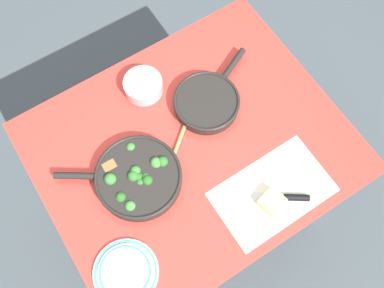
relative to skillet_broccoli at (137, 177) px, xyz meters
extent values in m
plane|color=#424C51|center=(-0.22, -0.01, -0.80)|extent=(14.00, 14.00, 0.00)
cube|color=red|center=(-0.22, -0.01, -0.04)|extent=(1.07, 0.89, 0.03)
cylinder|color=#BCBCC1|center=(-0.70, -0.39, -0.43)|extent=(0.05, 0.05, 0.74)
cylinder|color=#BCBCC1|center=(0.25, -0.39, -0.43)|extent=(0.05, 0.05, 0.74)
cylinder|color=#BCBCC1|center=(-0.70, 0.38, -0.43)|extent=(0.05, 0.05, 0.74)
cylinder|color=black|center=(0.00, 0.00, -0.01)|extent=(0.29, 0.29, 0.05)
torus|color=black|center=(0.00, 0.00, 0.02)|extent=(0.30, 0.30, 0.01)
cylinder|color=black|center=(0.18, -0.12, 0.00)|extent=(0.13, 0.10, 0.02)
cylinder|color=#2C6823|center=(0.08, -0.04, -0.01)|extent=(0.01, 0.01, 0.02)
sphere|color=#387A33|center=(0.08, -0.04, 0.02)|extent=(0.04, 0.04, 0.04)
cylinder|color=#205218|center=(0.08, 0.03, -0.01)|extent=(0.01, 0.01, 0.02)
sphere|color=#286023|center=(0.08, 0.03, 0.01)|extent=(0.04, 0.04, 0.04)
cylinder|color=#245B1C|center=(0.01, -0.01, -0.01)|extent=(0.01, 0.01, 0.02)
sphere|color=#2D6B28|center=(0.01, -0.01, 0.02)|extent=(0.04, 0.04, 0.04)
cylinder|color=#205218|center=(-0.02, 0.03, -0.01)|extent=(0.01, 0.01, 0.02)
sphere|color=#286023|center=(-0.02, 0.03, 0.01)|extent=(0.04, 0.04, 0.04)
cylinder|color=#205218|center=(0.00, 0.00, -0.01)|extent=(0.01, 0.01, 0.02)
sphere|color=#286023|center=(0.00, 0.00, 0.01)|extent=(0.03, 0.03, 0.03)
cylinder|color=#2C6823|center=(-0.03, -0.10, -0.01)|extent=(0.01, 0.01, 0.02)
sphere|color=#387A33|center=(-0.03, -0.10, 0.01)|extent=(0.03, 0.03, 0.03)
cylinder|color=#357027|center=(-0.08, -0.01, -0.01)|extent=(0.01, 0.01, 0.02)
sphere|color=#428438|center=(-0.08, -0.01, 0.02)|extent=(0.04, 0.04, 0.04)
cylinder|color=#357027|center=(-0.02, 0.02, -0.01)|extent=(0.01, 0.01, 0.02)
sphere|color=#428438|center=(-0.02, 0.02, 0.01)|extent=(0.03, 0.03, 0.03)
cylinder|color=#2C6823|center=(-0.01, -0.02, -0.01)|extent=(0.01, 0.01, 0.02)
sphere|color=#387A33|center=(-0.01, -0.02, 0.01)|extent=(0.04, 0.04, 0.04)
cylinder|color=#245B1C|center=(-0.10, 0.00, -0.01)|extent=(0.01, 0.01, 0.02)
sphere|color=#2D6B28|center=(-0.10, 0.00, 0.02)|extent=(0.04, 0.04, 0.04)
cylinder|color=#357027|center=(0.07, 0.08, -0.01)|extent=(0.01, 0.01, 0.02)
sphere|color=#428438|center=(0.07, 0.08, 0.01)|extent=(0.04, 0.04, 0.04)
cylinder|color=#245B1C|center=(0.00, 0.02, -0.01)|extent=(0.01, 0.01, 0.02)
sphere|color=#2D6B28|center=(0.00, 0.02, 0.01)|extent=(0.03, 0.03, 0.03)
cube|color=#AD7F4C|center=(-0.11, 0.01, 0.00)|extent=(0.04, 0.05, 0.03)
cube|color=#AD7F4C|center=(0.01, -0.07, 0.00)|extent=(0.05, 0.04, 0.03)
cube|color=#AD7F4C|center=(-0.01, 0.00, 0.00)|extent=(0.05, 0.05, 0.04)
cube|color=olive|center=(0.07, 0.01, 0.00)|extent=(0.04, 0.04, 0.03)
cube|color=olive|center=(0.06, -0.08, 0.00)|extent=(0.05, 0.03, 0.04)
cylinder|color=black|center=(-0.35, -0.11, -0.01)|extent=(0.24, 0.24, 0.04)
torus|color=black|center=(-0.35, -0.11, 0.01)|extent=(0.24, 0.24, 0.01)
cylinder|color=black|center=(-0.53, -0.19, 0.00)|extent=(0.14, 0.08, 0.02)
cylinder|color=#E5CC60|center=(-0.35, -0.11, -0.01)|extent=(0.20, 0.20, 0.02)
cylinder|color=#A87A4C|center=(-0.17, -0.03, -0.02)|extent=(0.26, 0.22, 0.02)
ellipsoid|color=#A87A4C|center=(-0.32, -0.14, -0.02)|extent=(0.07, 0.07, 0.02)
cube|color=silver|center=(-0.37, 0.28, -0.03)|extent=(0.40, 0.24, 0.00)
cube|color=silver|center=(-0.32, 0.28, -0.03)|extent=(0.14, 0.11, 0.01)
cylinder|color=black|center=(-0.42, 0.35, -0.02)|extent=(0.08, 0.07, 0.02)
cube|color=#EFD67A|center=(-0.34, 0.31, -0.01)|extent=(0.09, 0.09, 0.04)
cylinder|color=silver|center=(0.19, 0.25, -0.02)|extent=(0.21, 0.21, 0.01)
torus|color=#4C9EB7|center=(0.19, 0.25, -0.02)|extent=(0.20, 0.20, 0.01)
cylinder|color=silver|center=(0.19, 0.25, -0.01)|extent=(0.17, 0.17, 0.01)
torus|color=#4C9EB7|center=(0.19, 0.25, -0.01)|extent=(0.17, 0.17, 0.01)
cylinder|color=#B7B7BC|center=(-0.20, -0.30, 0.00)|extent=(0.14, 0.14, 0.06)
camera|label=1|loc=(0.08, 0.46, 1.39)|focal=40.00mm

